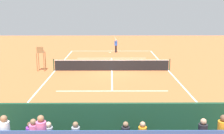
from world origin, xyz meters
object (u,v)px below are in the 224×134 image
object	(u,v)px
courtside_bench	(169,130)
tennis_ball_far	(131,57)
tennis_player	(116,44)
tennis_ball_near	(104,56)
umpire_chair	(41,56)
tennis_net	(112,65)
tennis_racket	(110,53)

from	to	relation	value
courtside_bench	tennis_ball_far	size ratio (longest dim) A/B	27.27
tennis_player	tennis_ball_near	bearing A→B (deg)	62.79
courtside_bench	umpire_chair	bearing A→B (deg)	-57.45
tennis_net	umpire_chair	world-z (taller)	umpire_chair
umpire_chair	tennis_racket	xyz separation A→B (m)	(-6.02, -9.70, -1.30)
umpire_chair	tennis_racket	distance (m)	11.49
umpire_chair	tennis_ball_far	bearing A→B (deg)	-143.13
umpire_chair	tennis_player	size ratio (longest dim) A/B	1.11
courtside_bench	tennis_ball_near	bearing A→B (deg)	-81.46
courtside_bench	tennis_ball_far	distance (m)	19.60
tennis_net	tennis_ball_near	world-z (taller)	tennis_net
tennis_racket	tennis_player	bearing A→B (deg)	-164.07
tennis_net	tennis_ball_near	distance (m)	7.37
tennis_ball_near	tennis_racket	bearing A→B (deg)	-104.35
umpire_chair	tennis_ball_far	world-z (taller)	umpire_chair
tennis_player	tennis_ball_far	xyz separation A→B (m)	(-1.63, 3.62, -0.98)
tennis_racket	tennis_ball_near	bearing A→B (deg)	75.65
tennis_ball_far	tennis_player	bearing A→B (deg)	-65.83
tennis_racket	tennis_ball_far	distance (m)	4.15
tennis_player	tennis_racket	world-z (taller)	tennis_player
umpire_chair	tennis_player	world-z (taller)	umpire_chair
umpire_chair	tennis_player	xyz separation A→B (m)	(-6.76, -9.91, -0.30)
courtside_bench	tennis_player	distance (m)	23.29
tennis_net	tennis_ball_far	size ratio (longest dim) A/B	156.06
tennis_net	umpire_chair	distance (m)	6.25
tennis_net	tennis_player	bearing A→B (deg)	-93.20
tennis_player	tennis_racket	xyz separation A→B (m)	(0.73, 0.21, -1.00)
tennis_net	courtside_bench	bearing A→B (deg)	99.80
tennis_ball_near	tennis_ball_far	world-z (taller)	same
umpire_chair	tennis_racket	bearing A→B (deg)	-121.83
tennis_racket	tennis_ball_near	world-z (taller)	tennis_ball_near
tennis_ball_near	umpire_chair	bearing A→B (deg)	53.41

